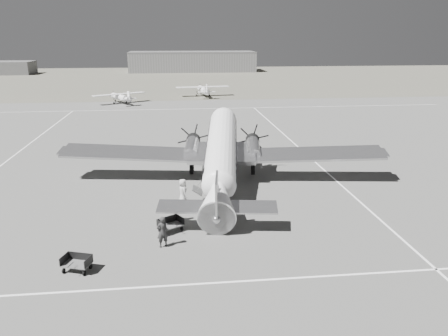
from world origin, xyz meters
TOP-DOWN VIEW (x-y plane):
  - ground at (0.00, 0.00)m, footprint 260.00×260.00m
  - taxi_line_near at (0.00, -14.00)m, footprint 60.00×0.15m
  - taxi_line_right at (12.00, 0.00)m, footprint 0.15×80.00m
  - taxi_line_left at (-18.00, 10.00)m, footprint 0.15×60.00m
  - taxi_line_horizon at (0.00, 40.00)m, footprint 90.00×0.15m
  - grass_infield at (0.00, 95.00)m, footprint 260.00×90.00m
  - hangar_main at (5.00, 120.00)m, footprint 42.00×14.00m
  - shed_secondary at (-55.00, 115.00)m, footprint 18.00×10.00m
  - dc3_airliner at (2.13, 0.34)m, footprint 29.95×22.74m
  - light_plane_left at (-11.12, 47.35)m, footprint 12.34×11.65m
  - light_plane_right at (4.34, 55.33)m, footprint 11.71×9.92m
  - baggage_cart_near at (-1.93, -7.77)m, footprint 1.91×1.77m
  - baggage_cart_far at (-6.77, -12.03)m, footprint 1.77×1.49m
  - ground_crew at (-2.37, -9.75)m, footprint 0.81×0.69m
  - ramp_agent at (-1.47, -6.20)m, footprint 0.59×0.75m
  - passenger at (-1.05, -3.14)m, footprint 0.87×1.08m

SIDE VIEW (x-z plane):
  - ground at x=0.00m, z-range 0.00..0.00m
  - grass_infield at x=0.00m, z-range 0.00..0.01m
  - taxi_line_near at x=0.00m, z-range 0.00..0.01m
  - taxi_line_right at x=12.00m, z-range 0.00..0.01m
  - taxi_line_left at x=-18.00m, z-range 0.00..0.01m
  - taxi_line_horizon at x=0.00m, z-range 0.00..0.01m
  - baggage_cart_far at x=-6.77m, z-range 0.00..0.86m
  - baggage_cart_near at x=-1.93m, z-range 0.00..0.88m
  - ramp_agent at x=-1.47m, z-range 0.00..1.51m
  - ground_crew at x=-2.37m, z-range 0.00..1.89m
  - passenger at x=-1.05m, z-range 0.00..1.91m
  - light_plane_left at x=-11.12m, z-range 0.00..2.02m
  - light_plane_right at x=4.34m, z-range 0.00..2.24m
  - shed_secondary at x=-55.00m, z-range 0.00..4.00m
  - dc3_airliner at x=2.13m, z-range 0.00..5.26m
  - hangar_main at x=5.00m, z-range 0.00..6.60m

